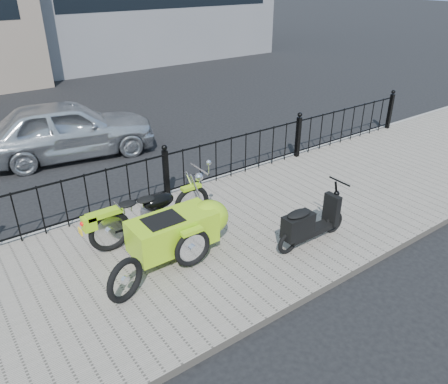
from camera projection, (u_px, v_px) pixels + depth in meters
ground at (204, 230)px, 7.70m from camera, size 120.00×120.00×0.00m
sidewalk at (220, 240)px, 7.31m from camera, size 30.00×3.80×0.12m
curb at (164, 196)px, 8.71m from camera, size 30.00×0.10×0.12m
iron_fence at (166, 175)px, 8.37m from camera, size 14.11×0.11×1.08m
motorcycle_sidecar at (178, 224)px, 6.75m from camera, size 2.28×1.48×0.98m
scooter at (308, 224)px, 6.92m from camera, size 1.44×0.42×0.97m
spare_tire at (125, 280)px, 5.77m from camera, size 0.63×0.32×0.64m
sedan_car at (68, 129)px, 10.41m from camera, size 4.27×2.30×1.38m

